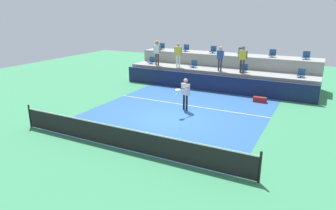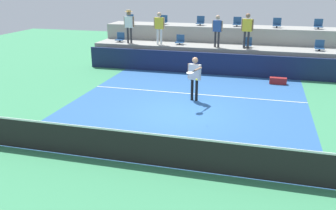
{
  "view_description": "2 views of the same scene",
  "coord_description": "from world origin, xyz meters",
  "px_view_note": "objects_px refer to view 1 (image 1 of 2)",
  "views": [
    {
      "loc": [
        6.59,
        -12.88,
        5.24
      ],
      "look_at": [
        0.13,
        -0.45,
        0.85
      ],
      "focal_mm": 32.8,
      "sensor_mm": 36.0,
      "label": 1
    },
    {
      "loc": [
        2.66,
        -11.83,
        4.51
      ],
      "look_at": [
        -0.13,
        -1.48,
        0.8
      ],
      "focal_mm": 38.3,
      "sensor_mm": 36.0,
      "label": 2
    }
  ],
  "objects_px": {
    "equipment_bag": "(260,100)",
    "stadium_chair_lower_far_right": "(301,74)",
    "spectator_leaning_on_rail": "(243,57)",
    "stadium_chair_upper_left": "(186,49)",
    "spectator_in_white": "(178,53)",
    "spectator_in_grey": "(220,56)",
    "stadium_chair_upper_mid_right": "(241,52)",
    "spectator_with_hat": "(157,50)",
    "stadium_chair_lower_left": "(194,64)",
    "stadium_chair_upper_far_left": "(162,47)",
    "tennis_ball": "(176,95)",
    "stadium_chair_upper_far_right": "(306,56)",
    "stadium_chair_upper_right": "(272,54)",
    "stadium_chair_upper_mid_left": "(213,50)",
    "stadium_chair_lower_right": "(244,69)",
    "tennis_player": "(185,91)",
    "stadium_chair_lower_far_left": "(151,61)"
  },
  "relations": [
    {
      "from": "equipment_bag",
      "to": "stadium_chair_lower_far_right",
      "type": "bearing_deg",
      "value": 50.15
    },
    {
      "from": "spectator_leaning_on_rail",
      "to": "stadium_chair_upper_left",
      "type": "bearing_deg",
      "value": 156.39
    },
    {
      "from": "spectator_in_white",
      "to": "spectator_in_grey",
      "type": "height_order",
      "value": "spectator_in_white"
    },
    {
      "from": "spectator_in_grey",
      "to": "spectator_leaning_on_rail",
      "type": "height_order",
      "value": "spectator_leaning_on_rail"
    },
    {
      "from": "stadium_chair_lower_far_right",
      "to": "stadium_chair_upper_mid_right",
      "type": "distance_m",
      "value": 4.68
    },
    {
      "from": "stadium_chair_upper_mid_right",
      "to": "spectator_leaning_on_rail",
      "type": "relative_size",
      "value": 0.3
    },
    {
      "from": "spectator_with_hat",
      "to": "spectator_in_grey",
      "type": "relative_size",
      "value": 1.1
    },
    {
      "from": "stadium_chair_lower_far_right",
      "to": "spectator_with_hat",
      "type": "xyz_separation_m",
      "value": [
        -9.89,
        -0.38,
        0.9
      ]
    },
    {
      "from": "stadium_chair_lower_left",
      "to": "stadium_chair_upper_far_left",
      "type": "height_order",
      "value": "stadium_chair_upper_far_left"
    },
    {
      "from": "tennis_ball",
      "to": "spectator_in_white",
      "type": "bearing_deg",
      "value": 115.16
    },
    {
      "from": "stadium_chair_upper_far_right",
      "to": "equipment_bag",
      "type": "distance_m",
      "value": 5.01
    },
    {
      "from": "stadium_chair_upper_mid_right",
      "to": "stadium_chair_upper_right",
      "type": "height_order",
      "value": "same"
    },
    {
      "from": "spectator_in_white",
      "to": "stadium_chair_upper_far_left",
      "type": "bearing_deg",
      "value": 139.09
    },
    {
      "from": "stadium_chair_lower_left",
      "to": "stadium_chair_upper_mid_left",
      "type": "xyz_separation_m",
      "value": [
        0.77,
        1.8,
        0.85
      ]
    },
    {
      "from": "stadium_chair_upper_mid_right",
      "to": "spectator_with_hat",
      "type": "bearing_deg",
      "value": -158.86
    },
    {
      "from": "stadium_chair_lower_right",
      "to": "stadium_chair_upper_left",
      "type": "relative_size",
      "value": 1.0
    },
    {
      "from": "spectator_leaning_on_rail",
      "to": "equipment_bag",
      "type": "height_order",
      "value": "spectator_leaning_on_rail"
    },
    {
      "from": "stadium_chair_lower_left",
      "to": "spectator_in_grey",
      "type": "height_order",
      "value": "spectator_in_grey"
    },
    {
      "from": "spectator_in_grey",
      "to": "spectator_leaning_on_rail",
      "type": "distance_m",
      "value": 1.5
    },
    {
      "from": "stadium_chair_upper_mid_left",
      "to": "stadium_chair_upper_mid_right",
      "type": "height_order",
      "value": "same"
    },
    {
      "from": "stadium_chair_upper_left",
      "to": "tennis_player",
      "type": "relative_size",
      "value": 0.3
    },
    {
      "from": "spectator_in_white",
      "to": "tennis_ball",
      "type": "distance_m",
      "value": 8.13
    },
    {
      "from": "stadium_chair_upper_right",
      "to": "spectator_leaning_on_rail",
      "type": "height_order",
      "value": "spectator_leaning_on_rail"
    },
    {
      "from": "stadium_chair_upper_mid_left",
      "to": "stadium_chair_upper_right",
      "type": "xyz_separation_m",
      "value": [
        4.25,
        0.0,
        0.0
      ]
    },
    {
      "from": "stadium_chair_upper_mid_right",
      "to": "spectator_in_grey",
      "type": "height_order",
      "value": "spectator_in_grey"
    },
    {
      "from": "stadium_chair_lower_right",
      "to": "stadium_chair_lower_far_right",
      "type": "bearing_deg",
      "value": 0.0
    },
    {
      "from": "stadium_chair_lower_far_right",
      "to": "tennis_player",
      "type": "xyz_separation_m",
      "value": [
        -5.18,
        -5.71,
        -0.39
      ]
    },
    {
      "from": "stadium_chair_lower_far_right",
      "to": "stadium_chair_upper_left",
      "type": "height_order",
      "value": "stadium_chair_upper_left"
    },
    {
      "from": "stadium_chair_upper_mid_left",
      "to": "tennis_ball",
      "type": "height_order",
      "value": "stadium_chair_upper_mid_left"
    },
    {
      "from": "stadium_chair_upper_far_left",
      "to": "tennis_ball",
      "type": "bearing_deg",
      "value": -57.91
    },
    {
      "from": "stadium_chair_lower_left",
      "to": "stadium_chair_lower_far_right",
      "type": "bearing_deg",
      "value": 0.0
    },
    {
      "from": "stadium_chair_upper_left",
      "to": "stadium_chair_upper_right",
      "type": "height_order",
      "value": "same"
    },
    {
      "from": "stadium_chair_lower_right",
      "to": "stadium_chair_upper_right",
      "type": "distance_m",
      "value": 2.45
    },
    {
      "from": "stadium_chair_upper_right",
      "to": "spectator_in_grey",
      "type": "xyz_separation_m",
      "value": [
        -2.97,
        -2.18,
        -0.08
      ]
    },
    {
      "from": "tennis_player",
      "to": "tennis_ball",
      "type": "xyz_separation_m",
      "value": [
        0.45,
        -1.99,
        0.34
      ]
    },
    {
      "from": "stadium_chair_upper_right",
      "to": "equipment_bag",
      "type": "distance_m",
      "value": 4.62
    },
    {
      "from": "stadium_chair_upper_left",
      "to": "spectator_leaning_on_rail",
      "type": "bearing_deg",
      "value": -23.61
    },
    {
      "from": "spectator_in_white",
      "to": "equipment_bag",
      "type": "bearing_deg",
      "value": -16.8
    },
    {
      "from": "stadium_chair_upper_mid_right",
      "to": "spectator_leaning_on_rail",
      "type": "distance_m",
      "value": 2.29
    },
    {
      "from": "stadium_chair_lower_left",
      "to": "spectator_in_white",
      "type": "relative_size",
      "value": 0.3
    },
    {
      "from": "stadium_chair_upper_right",
      "to": "stadium_chair_upper_far_right",
      "type": "distance_m",
      "value": 2.13
    },
    {
      "from": "spectator_in_white",
      "to": "stadium_chair_upper_mid_right",
      "type": "bearing_deg",
      "value": 29.07
    },
    {
      "from": "stadium_chair_lower_far_left",
      "to": "tennis_player",
      "type": "xyz_separation_m",
      "value": [
        5.42,
        -5.71,
        -0.39
      ]
    },
    {
      "from": "stadium_chair_upper_far_left",
      "to": "tennis_ball",
      "type": "height_order",
      "value": "stadium_chair_upper_far_left"
    },
    {
      "from": "spectator_with_hat",
      "to": "tennis_ball",
      "type": "relative_size",
      "value": 26.45
    },
    {
      "from": "stadium_chair_lower_far_left",
      "to": "stadium_chair_upper_mid_left",
      "type": "distance_m",
      "value": 4.71
    },
    {
      "from": "stadium_chair_upper_far_left",
      "to": "stadium_chair_upper_far_right",
      "type": "height_order",
      "value": "same"
    },
    {
      "from": "spectator_with_hat",
      "to": "tennis_player",
      "type": "bearing_deg",
      "value": -48.53
    },
    {
      "from": "stadium_chair_lower_far_left",
      "to": "spectator_with_hat",
      "type": "height_order",
      "value": "spectator_with_hat"
    },
    {
      "from": "stadium_chair_lower_right",
      "to": "tennis_player",
      "type": "height_order",
      "value": "stadium_chair_lower_right"
    }
  ]
}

